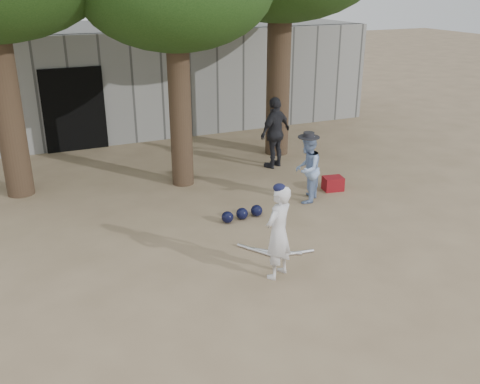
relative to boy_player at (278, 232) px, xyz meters
name	(u,v)px	position (x,y,z in m)	size (l,w,h in m)	color
ground	(231,276)	(-0.67, 0.28, -0.75)	(70.00, 70.00, 0.00)	#937C5E
boy_player	(278,232)	(0.00, 0.00, 0.00)	(0.55, 0.36, 1.50)	silver
spectator_blue	(307,169)	(1.95, 2.45, -0.04)	(0.69, 0.53, 1.41)	#8AA6D6
spectator_dark	(275,133)	(2.36, 4.68, 0.12)	(1.01, 0.42, 1.73)	black
red_bag	(333,184)	(2.81, 2.76, -0.60)	(0.42, 0.32, 0.30)	maroon
back_building	(101,77)	(-0.67, 10.61, 0.75)	(16.00, 5.24, 3.00)	gray
helmet_row	(242,214)	(0.36, 2.15, -0.64)	(0.87, 0.29, 0.23)	black
bat_pile	(274,252)	(0.30, 0.67, -0.72)	(1.12, 0.77, 0.06)	silver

